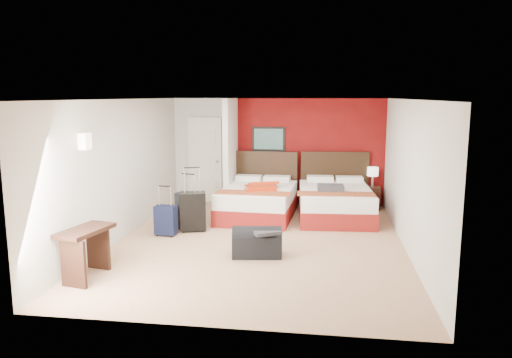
% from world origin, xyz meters
% --- Properties ---
extents(ground, '(6.50, 6.50, 0.00)m').
position_xyz_m(ground, '(0.00, 0.00, 0.00)').
color(ground, tan).
rests_on(ground, ground).
extents(room_walls, '(5.02, 6.52, 2.50)m').
position_xyz_m(room_walls, '(-1.40, 1.42, 1.26)').
color(room_walls, silver).
rests_on(room_walls, ground).
extents(red_accent_panel, '(3.50, 0.04, 2.50)m').
position_xyz_m(red_accent_panel, '(0.75, 3.23, 1.25)').
color(red_accent_panel, maroon).
rests_on(red_accent_panel, ground).
extents(partition_wall, '(0.12, 1.20, 2.50)m').
position_xyz_m(partition_wall, '(-1.00, 2.61, 1.25)').
color(partition_wall, silver).
rests_on(partition_wall, ground).
extents(entry_door, '(0.82, 0.06, 2.05)m').
position_xyz_m(entry_door, '(-1.75, 3.20, 1.02)').
color(entry_door, silver).
rests_on(entry_door, ground).
extents(bed_left, '(1.59, 2.19, 0.63)m').
position_xyz_m(bed_left, '(-0.27, 1.85, 0.32)').
color(bed_left, white).
rests_on(bed_left, ground).
extents(bed_right, '(1.62, 2.22, 0.64)m').
position_xyz_m(bed_right, '(1.35, 1.97, 0.32)').
color(bed_right, silver).
rests_on(bed_right, ground).
extents(red_suitcase_open, '(0.86, 0.99, 0.10)m').
position_xyz_m(red_suitcase_open, '(-0.17, 1.75, 0.69)').
color(red_suitcase_open, '#BB2E10').
rests_on(red_suitcase_open, bed_left).
extents(jacket_bundle, '(0.55, 0.45, 0.13)m').
position_xyz_m(jacket_bundle, '(1.25, 1.67, 0.70)').
color(jacket_bundle, '#3E3D43').
rests_on(jacket_bundle, bed_right).
extents(nightstand, '(0.39, 0.39, 0.52)m').
position_xyz_m(nightstand, '(2.21, 2.95, 0.26)').
color(nightstand, black).
rests_on(nightstand, ground).
extents(table_lamp, '(0.28, 0.28, 0.45)m').
position_xyz_m(table_lamp, '(2.21, 2.95, 0.74)').
color(table_lamp, silver).
rests_on(table_lamp, nightstand).
extents(suitcase_black, '(0.55, 0.43, 0.72)m').
position_xyz_m(suitcase_black, '(-1.35, 0.56, 0.36)').
color(suitcase_black, black).
rests_on(suitcase_black, ground).
extents(suitcase_charcoal, '(0.53, 0.41, 0.69)m').
position_xyz_m(suitcase_charcoal, '(-1.45, 0.69, 0.35)').
color(suitcase_charcoal, black).
rests_on(suitcase_charcoal, ground).
extents(suitcase_navy, '(0.40, 0.27, 0.53)m').
position_xyz_m(suitcase_navy, '(-1.76, 0.19, 0.27)').
color(suitcase_navy, '#111733').
rests_on(suitcase_navy, ground).
extents(duffel_bag, '(0.84, 0.53, 0.40)m').
position_xyz_m(duffel_bag, '(0.07, -0.73, 0.20)').
color(duffel_bag, black).
rests_on(duffel_bag, ground).
extents(jacket_draped, '(0.54, 0.52, 0.06)m').
position_xyz_m(jacket_draped, '(0.22, -0.78, 0.43)').
color(jacket_draped, '#343338').
rests_on(jacket_draped, duffel_bag).
extents(desk, '(0.60, 0.94, 0.72)m').
position_xyz_m(desk, '(-2.19, -2.01, 0.36)').
color(desk, black).
rests_on(desk, ground).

